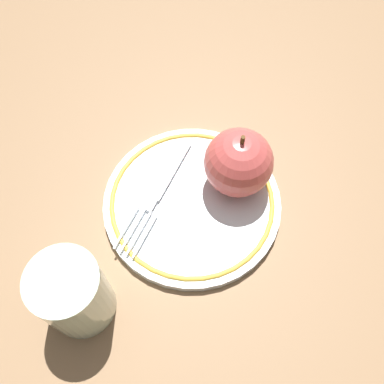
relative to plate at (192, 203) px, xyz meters
name	(u,v)px	position (x,y,z in m)	size (l,w,h in m)	color
ground_plane	(178,208)	(0.02, -0.01, -0.01)	(2.00, 2.00, 0.00)	#8B6847
plate	(192,203)	(0.00, 0.00, 0.00)	(0.21, 0.21, 0.02)	white
apple_red_whole	(239,163)	(-0.06, 0.00, 0.05)	(0.08, 0.08, 0.09)	#CA4F4B
fork	(159,191)	(0.03, -0.03, 0.01)	(0.15, 0.11, 0.00)	silver
drinking_glass	(74,294)	(0.16, 0.05, 0.04)	(0.07, 0.07, 0.10)	silver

